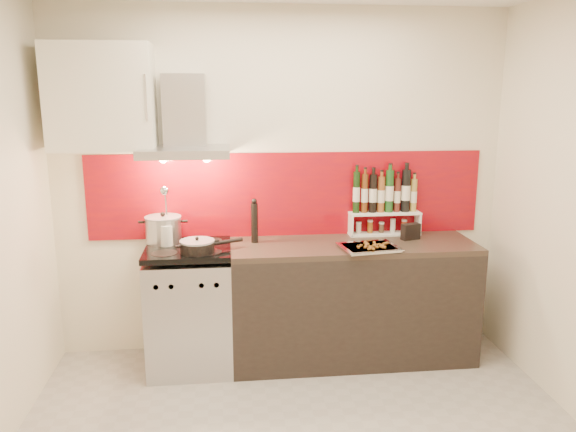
{
  "coord_description": "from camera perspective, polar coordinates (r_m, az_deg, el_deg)",
  "views": [
    {
      "loc": [
        -0.41,
        -2.8,
        2.0
      ],
      "look_at": [
        0.0,
        0.95,
        1.15
      ],
      "focal_mm": 35.0,
      "sensor_mm": 36.0,
      "label": 1
    }
  ],
  "objects": [
    {
      "name": "baking_tray",
      "position": [
        4.0,
        8.24,
        -3.15
      ],
      "size": [
        0.44,
        0.36,
        0.03
      ],
      "color": "silver",
      "rests_on": "counter"
    },
    {
      "name": "saute_pan",
      "position": [
        3.9,
        -9.09,
        -3.03
      ],
      "size": [
        0.44,
        0.28,
        0.11
      ],
      "color": "black",
      "rests_on": "range_stove"
    },
    {
      "name": "upper_cabinet",
      "position": [
        4.11,
        -18.42,
        11.37
      ],
      "size": [
        0.7,
        0.35,
        0.72
      ],
      "primitive_type": "cube",
      "color": "silver",
      "rests_on": "back_wall"
    },
    {
      "name": "step_shelf",
      "position": [
        4.38,
        9.83,
        1.28
      ],
      "size": [
        0.55,
        0.15,
        0.51
      ],
      "color": "white",
      "rests_on": "counter"
    },
    {
      "name": "pepper_mill",
      "position": [
        4.11,
        -3.43,
        -0.54
      ],
      "size": [
        0.05,
        0.05,
        0.33
      ],
      "color": "black",
      "rests_on": "counter"
    },
    {
      "name": "stock_pot",
      "position": [
        4.19,
        -12.54,
        -1.32
      ],
      "size": [
        0.26,
        0.26,
        0.23
      ],
      "color": "#B7B7BA",
      "rests_on": "range_stove"
    },
    {
      "name": "backsplash",
      "position": [
        4.28,
        0.02,
        2.21
      ],
      "size": [
        3.0,
        0.02,
        0.64
      ],
      "primitive_type": "cube",
      "color": "maroon",
      "rests_on": "back_wall"
    },
    {
      "name": "range_stove",
      "position": [
        4.2,
        -9.88,
        -9.27
      ],
      "size": [
        0.6,
        0.6,
        0.91
      ],
      "color": "#B7B7BA",
      "rests_on": "ground"
    },
    {
      "name": "caddy_box",
      "position": [
        4.31,
        12.35,
        -1.56
      ],
      "size": [
        0.15,
        0.1,
        0.12
      ],
      "primitive_type": "cube",
      "rotation": [
        0.0,
        0.0,
        0.31
      ],
      "color": "black",
      "rests_on": "counter"
    },
    {
      "name": "range_hood",
      "position": [
        4.05,
        -10.46,
        8.86
      ],
      "size": [
        0.62,
        0.5,
        0.61
      ],
      "color": "#B7B7BA",
      "rests_on": "back_wall"
    },
    {
      "name": "counter",
      "position": [
        4.29,
        6.5,
        -8.55
      ],
      "size": [
        1.8,
        0.6,
        0.9
      ],
      "color": "black",
      "rests_on": "ground"
    },
    {
      "name": "back_wall",
      "position": [
        4.28,
        -0.66,
        3.28
      ],
      "size": [
        3.4,
        0.02,
        2.6
      ],
      "primitive_type": "cube",
      "color": "silver",
      "rests_on": "ground"
    },
    {
      "name": "utensil_jar",
      "position": [
        4.08,
        -12.3,
        -1.29
      ],
      "size": [
        0.09,
        0.14,
        0.45
      ],
      "color": "silver",
      "rests_on": "range_stove"
    }
  ]
}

